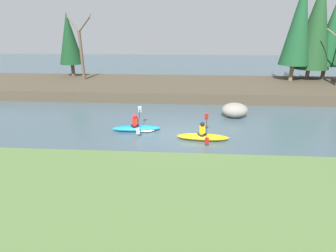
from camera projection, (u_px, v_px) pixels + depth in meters
name	position (u px, v px, depth m)	size (l,w,h in m)	color
ground_plane	(181.00, 135.00, 14.47)	(90.00, 90.00, 0.00)	#425660
riverbank_near	(177.00, 209.00, 8.03)	(44.00, 6.27, 0.70)	#56753D
riverbank_far	(183.00, 87.00, 23.94)	(44.00, 8.39, 0.83)	#4C4233
conifer_tree_far_left	(69.00, 39.00, 25.90)	(2.32, 2.32, 6.12)	brown
conifer_tree_left	(300.00, 22.00, 22.96)	(2.61, 2.61, 8.82)	#7A664C
conifer_tree_mid_left	(317.00, 25.00, 23.98)	(3.43, 3.43, 8.89)	brown
conifer_tree_centre	(331.00, 33.00, 24.08)	(2.40, 2.40, 7.21)	brown
bare_tree_upstream	(81.00, 49.00, 24.44)	(3.29, 3.25, 5.95)	brown
kayaker_lead	(203.00, 136.00, 13.71)	(2.78, 2.07, 1.20)	yellow
kayaker_middle	(138.00, 128.00, 14.91)	(2.79, 2.07, 1.20)	#1993D6
boulder_midstream	(235.00, 110.00, 17.13)	(1.71, 1.34, 0.97)	gray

